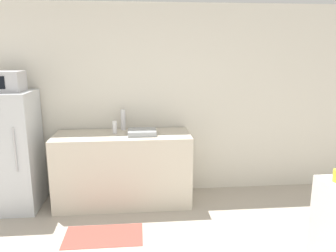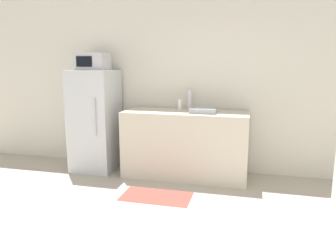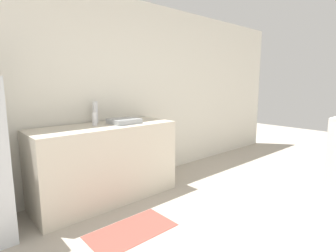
# 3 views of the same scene
# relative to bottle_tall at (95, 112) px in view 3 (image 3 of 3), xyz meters

# --- Properties ---
(wall_back) EXTENTS (8.00, 0.06, 2.60)m
(wall_back) POSITION_rel_bottle_tall_xyz_m (0.20, 0.14, 0.22)
(wall_back) COLOR silver
(wall_back) RESTS_ON ground_plane
(counter) EXTENTS (1.74, 0.65, 0.94)m
(counter) POSITION_rel_bottle_tall_xyz_m (-0.01, -0.24, -0.61)
(counter) COLOR beige
(counter) RESTS_ON ground_plane
(sink_basin) EXTENTS (0.36, 0.30, 0.06)m
(sink_basin) POSITION_rel_bottle_tall_xyz_m (0.25, -0.28, -0.11)
(sink_basin) COLOR #9EA3A8
(sink_basin) RESTS_ON counter
(bottle_tall) EXTENTS (0.06, 0.06, 0.28)m
(bottle_tall) POSITION_rel_bottle_tall_xyz_m (0.00, 0.00, 0.00)
(bottle_tall) COLOR silver
(bottle_tall) RESTS_ON counter
(bottle_short) EXTENTS (0.06, 0.06, 0.16)m
(bottle_short) POSITION_rel_bottle_tall_xyz_m (-0.10, -0.18, -0.06)
(bottle_short) COLOR silver
(bottle_short) RESTS_ON counter
(kitchen_rug) EXTENTS (0.85, 0.47, 0.01)m
(kitchen_rug) POSITION_rel_bottle_tall_xyz_m (-0.20, -1.07, -1.07)
(kitchen_rug) COLOR #99473D
(kitchen_rug) RESTS_ON ground_plane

